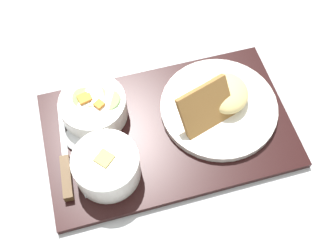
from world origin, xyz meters
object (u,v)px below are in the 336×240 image
spoon (78,146)px  bowl_soup (106,165)px  bowl_salad (94,106)px  knife (66,170)px  plate_main (220,104)px

spoon → bowl_soup: bearing=-146.6°
bowl_salad → spoon: size_ratio=0.85×
bowl_salad → bowl_soup: bowl_soup is taller
knife → plate_main: bearing=-76.9°
knife → spoon: size_ratio=1.38×
spoon → plate_main: bearing=-88.6°
bowl_soup → plate_main: 0.24m
plate_main → bowl_salad: bearing=171.9°
plate_main → spoon: size_ratio=1.53×
bowl_salad → knife: (-0.06, -0.11, -0.02)m
bowl_salad → bowl_soup: size_ratio=1.07×
bowl_soup → plate_main: plate_main is taller
bowl_salad → bowl_soup: (0.01, -0.12, 0.01)m
bowl_salad → spoon: bearing=-121.5°
bowl_soup → spoon: (-0.05, 0.06, -0.03)m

